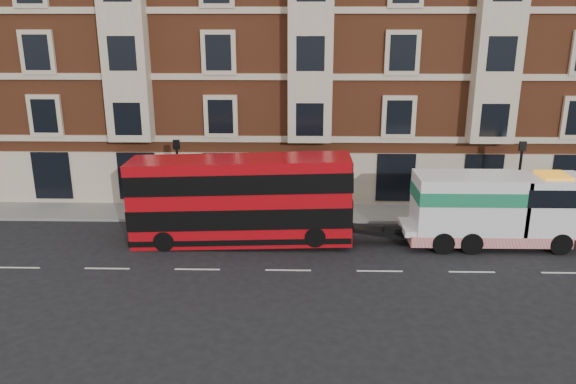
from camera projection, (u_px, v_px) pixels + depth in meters
The scene contains 8 objects.
ground at pixel (288, 270), 24.56m from camera, with size 120.00×120.00×0.00m, color black.
sidewalk at pixel (291, 213), 31.71m from camera, with size 90.00×3.00×0.15m, color slate.
victorian_terrace at pixel (301, 27), 35.94m from camera, with size 45.00×12.00×20.40m.
lamp_post_west at pixel (178, 174), 29.83m from camera, with size 0.35×0.15×4.35m.
lamp_post_east at pixel (519, 176), 29.45m from camera, with size 0.35×0.15×4.35m.
double_decker_bus at pixel (241, 199), 26.94m from camera, with size 10.56×2.42×4.27m.
tow_truck at pixel (492, 209), 26.80m from camera, with size 8.45×2.50×3.52m.
pedestrian at pixel (134, 195), 31.84m from camera, with size 0.62×0.41×1.70m, color black.
Camera 1 is at (0.49, -22.47, 10.49)m, focal length 35.00 mm.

